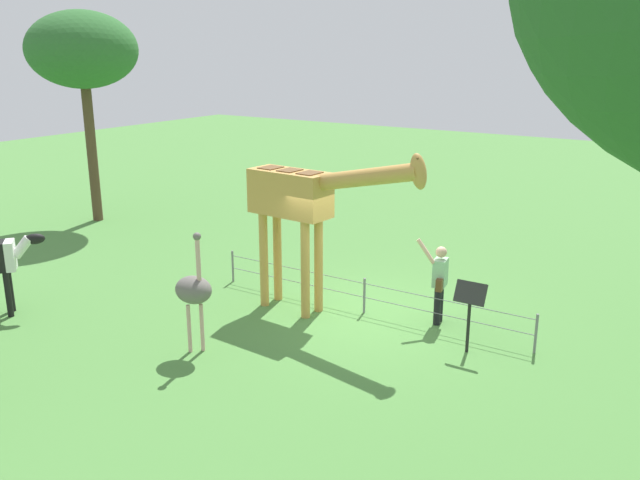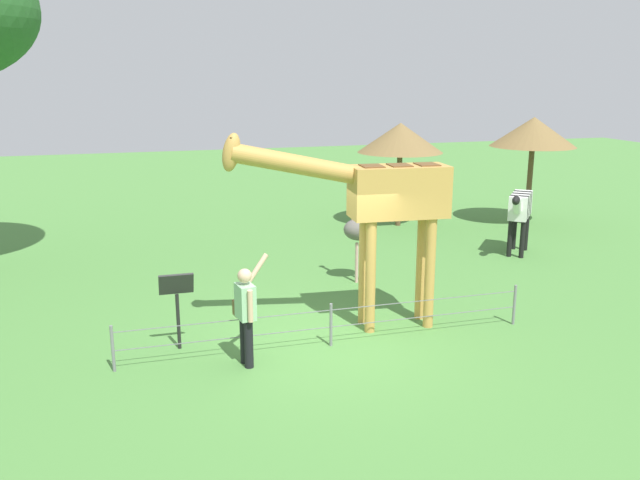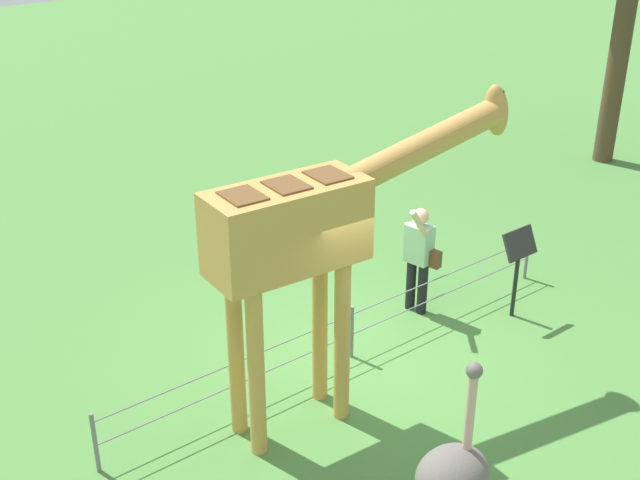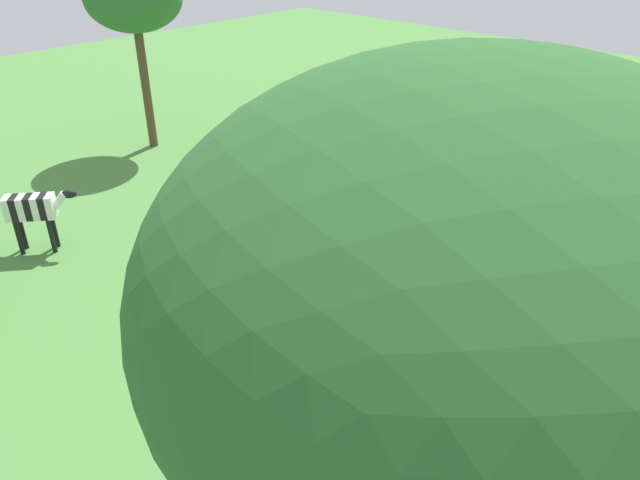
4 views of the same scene
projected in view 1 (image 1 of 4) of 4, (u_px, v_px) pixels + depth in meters
ground_plane at (360, 315)px, 13.74m from camera, size 60.00×60.00×0.00m
giraffe at (303, 202)px, 13.29m from camera, size 3.96×0.82×3.56m
visitor at (439, 280)px, 13.12m from camera, size 0.60×0.57×1.74m
ostrich at (194, 290)px, 11.80m from camera, size 0.70×0.56×2.25m
tree_west at (82, 51)px, 19.80m from camera, size 3.24×3.24×6.33m
info_sign at (470, 303)px, 11.85m from camera, size 0.56×0.21×1.32m
wire_fence at (364, 294)px, 13.77m from camera, size 7.05×0.05×0.75m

